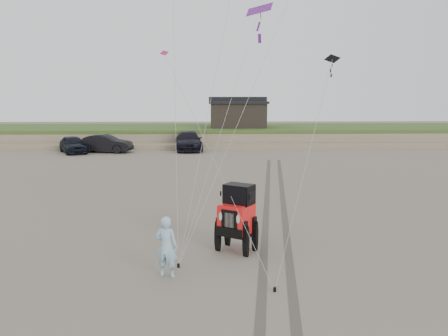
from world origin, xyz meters
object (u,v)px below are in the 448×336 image
at_px(truck_c, 188,141).
at_px(jeep, 236,225).
at_px(cabin, 238,113).
at_px(truck_b, 105,144).
at_px(truck_a, 73,144).
at_px(man, 166,247).

distance_m(truck_c, jeep, 28.19).
relative_size(truck_c, jeep, 1.27).
distance_m(cabin, truck_b, 15.60).
height_order(truck_a, jeep, jeep).
bearing_deg(truck_a, cabin, 1.42).
bearing_deg(truck_c, jeep, -89.78).
height_order(truck_c, jeep, jeep).
distance_m(cabin, man, 37.46).
xyz_separation_m(cabin, man, (-4.27, -37.14, -2.36)).
relative_size(truck_a, jeep, 0.97).
relative_size(truck_a, man, 2.62).
bearing_deg(truck_c, truck_b, -174.08).
relative_size(cabin, truck_c, 1.05).
bearing_deg(cabin, truck_b, -145.71).
bearing_deg(jeep, cabin, 119.07).
xyz_separation_m(truck_a, jeep, (13.39, -26.21, 0.10)).
relative_size(cabin, jeep, 1.34).
relative_size(cabin, truck_b, 1.29).
bearing_deg(truck_b, truck_c, -69.39).
distance_m(truck_b, jeep, 28.48).
bearing_deg(man, truck_b, -59.40).
relative_size(truck_b, man, 2.82).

